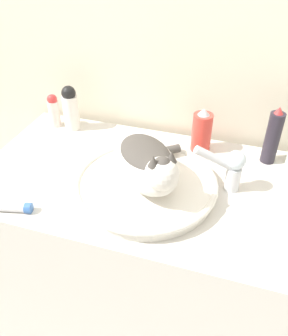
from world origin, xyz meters
name	(u,v)px	position (x,y,z in m)	size (l,w,h in m)	color
wall_back	(192,32)	(0.00, 0.64, 1.20)	(8.00, 0.05, 2.40)	beige
vanity_counter	(157,269)	(0.00, 0.29, 0.42)	(1.15, 0.59, 0.85)	beige
sink_basin	(145,185)	(-0.03, 0.24, 0.87)	(0.42, 0.42, 0.04)	white
cat	(147,162)	(-0.02, 0.23, 0.96)	(0.30, 0.34, 0.16)	silver
faucet	(231,167)	(0.20, 0.32, 0.93)	(0.15, 0.08, 0.16)	silver
lotion_bottle_white	(71,108)	(-0.41, 0.51, 0.93)	(0.06, 0.06, 0.17)	white
spray_bottle_trigger	(202,132)	(0.08, 0.51, 0.92)	(0.07, 0.07, 0.16)	#DB3D33
hairspray_can_black	(273,137)	(0.31, 0.51, 0.94)	(0.05, 0.05, 0.20)	#28232D
deodorant_stick	(54,110)	(-0.48, 0.51, 0.91)	(0.04, 0.04, 0.13)	silver
cream_tube	(7,207)	(-0.37, 0.04, 0.86)	(0.15, 0.06, 0.03)	silver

